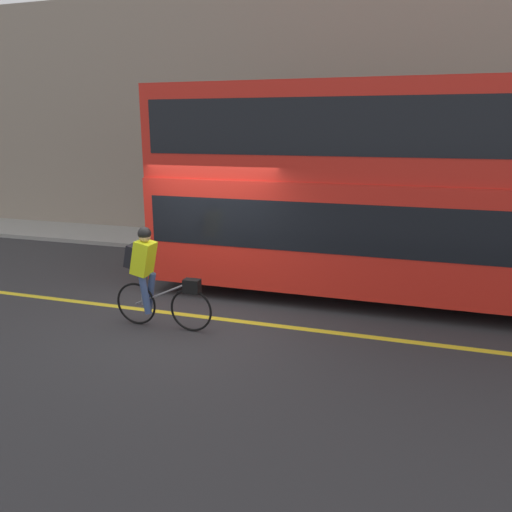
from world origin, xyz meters
TOP-DOWN VIEW (x-y plane):
  - ground_plane at (0.00, 0.00)m, footprint 80.00×80.00m
  - road_center_line at (0.00, -0.06)m, footprint 50.00×0.14m
  - sidewalk_curb at (0.00, 5.03)m, footprint 60.00×2.09m
  - building_facade at (0.00, 6.22)m, footprint 60.00×0.30m
  - bus at (3.17, 1.98)m, footprint 9.02×2.45m
  - cyclist_on_bike at (-0.43, -0.68)m, footprint 1.70×0.32m
  - street_sign_post at (1.93, 4.91)m, footprint 0.36×0.09m

SIDE VIEW (x-z plane):
  - ground_plane at x=0.00m, z-range 0.00..0.00m
  - road_center_line at x=0.00m, z-range 0.00..0.01m
  - sidewalk_curb at x=0.00m, z-range 0.00..0.11m
  - cyclist_on_bike at x=-0.43m, z-range 0.06..1.72m
  - street_sign_post at x=1.93m, z-range 0.25..2.48m
  - bus at x=3.17m, z-range 0.21..4.13m
  - building_facade at x=0.00m, z-range 0.00..6.78m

